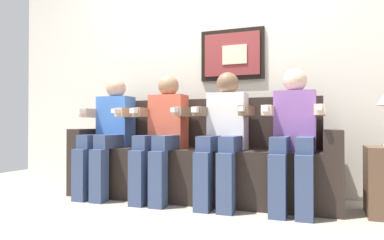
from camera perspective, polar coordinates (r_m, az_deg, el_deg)
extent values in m
plane|color=#9E9384|center=(2.97, -1.04, -13.57)|extent=(6.21, 6.21, 0.00)
cube|color=silver|center=(3.68, 3.40, 9.25)|extent=(4.77, 0.05, 2.60)
cube|color=black|center=(3.60, 6.41, 10.30)|extent=(0.63, 0.03, 0.50)
cube|color=maroon|center=(3.58, 6.36, 10.34)|extent=(0.55, 0.02, 0.42)
cube|color=beige|center=(3.56, 6.79, 10.29)|extent=(0.24, 0.02, 0.18)
cube|color=#2D231E|center=(3.20, 0.89, -8.56)|extent=(2.09, 0.58, 0.45)
cube|color=#2D231E|center=(3.38, 2.14, -0.51)|extent=(2.09, 0.14, 0.45)
cube|color=#2D231E|center=(3.72, -15.65, -6.14)|extent=(0.14, 0.58, 0.62)
cube|color=#2D231E|center=(3.01, 21.53, -7.37)|extent=(0.14, 0.58, 0.62)
cube|color=#3F72CC|center=(3.53, -12.03, -0.26)|extent=(0.32, 0.20, 0.48)
sphere|color=tan|center=(3.55, -12.01, 5.00)|extent=(0.19, 0.19, 0.19)
cube|color=#38476B|center=(3.42, -15.12, -3.25)|extent=(0.12, 0.40, 0.12)
cube|color=#38476B|center=(3.32, -12.59, -3.33)|extent=(0.12, 0.40, 0.12)
cube|color=#38476B|center=(3.29, -17.19, -8.33)|extent=(0.12, 0.12, 0.45)
cube|color=#38476B|center=(3.18, -14.59, -8.59)|extent=(0.12, 0.12, 0.45)
cube|color=tan|center=(3.54, -15.66, 1.04)|extent=(0.08, 0.28, 0.08)
cube|color=tan|center=(3.33, -10.38, 1.14)|extent=(0.08, 0.28, 0.08)
cube|color=white|center=(3.20, -11.85, 1.41)|extent=(0.04, 0.13, 0.04)
cube|color=white|center=(3.42, -17.24, 1.29)|extent=(0.04, 0.10, 0.04)
cube|color=#D8593F|center=(3.27, -3.77, -0.23)|extent=(0.32, 0.20, 0.48)
sphere|color=#9E7556|center=(3.29, -3.77, 5.45)|extent=(0.19, 0.19, 0.19)
cube|color=#38476B|center=(3.13, -6.79, -3.50)|extent=(0.12, 0.40, 0.12)
cube|color=#38476B|center=(3.05, -3.78, -3.57)|extent=(0.12, 0.40, 0.12)
cube|color=#38476B|center=(2.98, -8.59, -9.13)|extent=(0.12, 0.12, 0.45)
cube|color=#38476B|center=(2.90, -5.44, -9.37)|extent=(0.12, 0.12, 0.45)
cube|color=#9E7556|center=(3.25, -7.70, 1.19)|extent=(0.08, 0.28, 0.08)
cube|color=#9E7556|center=(3.09, -1.47, 1.29)|extent=(0.08, 0.28, 0.08)
cube|color=white|center=(2.94, -2.64, 1.59)|extent=(0.04, 0.13, 0.04)
cube|color=white|center=(3.11, -9.10, 1.47)|extent=(0.04, 0.10, 0.04)
cube|color=white|center=(3.08, 5.70, -0.19)|extent=(0.32, 0.20, 0.48)
sphere|color=brown|center=(3.10, 5.70, 5.83)|extent=(0.19, 0.19, 0.19)
cube|color=#38476B|center=(2.92, 2.99, -3.70)|extent=(0.12, 0.40, 0.12)
cube|color=#38476B|center=(2.87, 6.43, -3.74)|extent=(0.12, 0.40, 0.12)
cube|color=#38476B|center=(2.76, 1.72, -9.82)|extent=(0.12, 0.12, 0.45)
cube|color=#38476B|center=(2.71, 5.39, -9.99)|extent=(0.12, 0.12, 0.45)
cube|color=brown|center=(3.02, 1.64, 1.33)|extent=(0.08, 0.28, 0.08)
cube|color=brown|center=(2.92, 8.70, 1.42)|extent=(0.08, 0.28, 0.08)
cube|color=white|center=(2.77, 8.02, 1.75)|extent=(0.04, 0.13, 0.04)
cube|color=white|center=(2.87, 0.60, 1.65)|extent=(0.04, 0.10, 0.04)
cube|color=#8C59A5|center=(2.99, 16.08, -0.14)|extent=(0.32, 0.20, 0.48)
sphere|color=beige|center=(3.01, 16.06, 6.07)|extent=(0.19, 0.19, 0.19)
cube|color=#38476B|center=(2.80, 13.94, -3.79)|extent=(0.12, 0.40, 0.12)
cube|color=#38476B|center=(2.79, 17.63, -3.79)|extent=(0.12, 0.40, 0.12)
cube|color=#38476B|center=(2.63, 13.45, -10.22)|extent=(0.12, 0.12, 0.45)
cube|color=#38476B|center=(2.62, 17.43, -10.26)|extent=(0.12, 0.12, 0.45)
cube|color=beige|center=(2.89, 12.13, 1.45)|extent=(0.08, 0.28, 0.08)
cube|color=beige|center=(2.86, 19.69, 1.50)|extent=(0.08, 0.28, 0.08)
cube|color=white|center=(2.70, 19.64, 1.85)|extent=(0.04, 0.13, 0.04)
cube|color=white|center=(2.73, 11.64, 1.79)|extent=(0.04, 0.10, 0.04)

